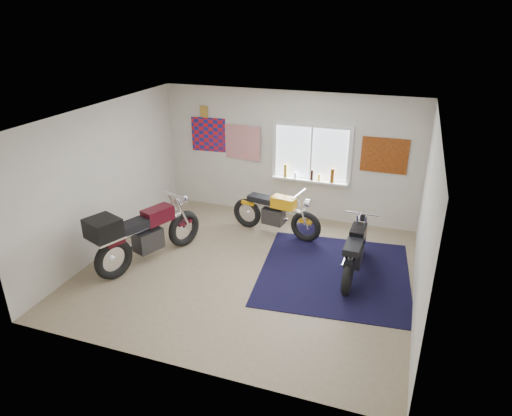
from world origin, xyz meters
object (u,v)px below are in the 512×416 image
(black_chrome_bike, at_px, (355,252))
(maroon_tourer, at_px, (141,234))
(navy_rug, at_px, (334,273))
(yellow_triumph, at_px, (275,214))

(black_chrome_bike, xyz_separation_m, maroon_tourer, (-3.57, -0.89, 0.18))
(black_chrome_bike, bearing_deg, navy_rug, 108.08)
(yellow_triumph, bearing_deg, maroon_tourer, -123.92)
(maroon_tourer, bearing_deg, yellow_triumph, -22.12)
(black_chrome_bike, relative_size, maroon_tourer, 0.85)
(navy_rug, distance_m, yellow_triumph, 1.86)
(navy_rug, bearing_deg, black_chrome_bike, 16.35)
(yellow_triumph, bearing_deg, navy_rug, -28.55)
(navy_rug, bearing_deg, maroon_tourer, -166.27)
(black_chrome_bike, height_order, maroon_tourer, maroon_tourer)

